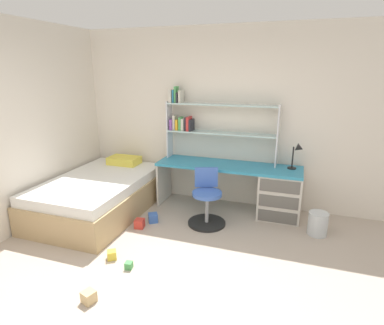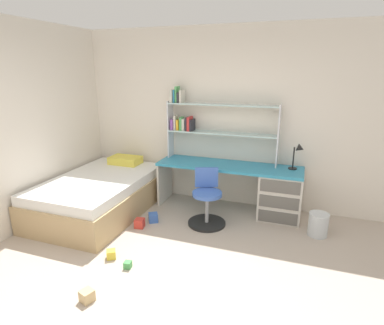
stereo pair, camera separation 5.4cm
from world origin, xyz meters
name	(u,v)px [view 1 (the left image)]	position (x,y,z in m)	size (l,w,h in m)	color
ground_plane	(154,299)	(0.00, 0.00, -0.01)	(5.44, 5.94, 0.02)	#B2A393
room_shell	(107,128)	(-1.17, 1.20, 1.34)	(5.44, 5.94, 2.67)	silver
desk	(266,189)	(0.76, 2.16, 0.40)	(2.11, 0.57, 0.71)	teal
bookshelf_hutch	(206,120)	(-0.20, 2.33, 1.32)	(1.68, 0.22, 1.10)	silver
desk_lamp	(298,152)	(1.15, 2.23, 0.96)	(0.20, 0.17, 0.38)	black
swivel_chair	(207,203)	(0.04, 1.62, 0.30)	(0.52, 0.52, 0.76)	black
bed_platform	(100,195)	(-1.57, 1.46, 0.27)	(1.27, 2.00, 0.66)	tan
waste_bin	(318,224)	(1.48, 1.78, 0.15)	(0.25, 0.25, 0.30)	silver
toy_block_natural_0	(89,297)	(-0.55, -0.23, 0.06)	(0.11, 0.11, 0.11)	tan
toy_block_yellow_1	(112,255)	(-0.73, 0.43, 0.05)	(0.10, 0.10, 0.10)	gold
toy_block_blue_2	(153,218)	(-0.68, 1.40, 0.06)	(0.12, 0.12, 0.12)	#3860B7
toy_block_red_3	(140,223)	(-0.78, 1.19, 0.06)	(0.12, 0.12, 0.12)	red
toy_block_green_4	(129,265)	(-0.46, 0.34, 0.04)	(0.08, 0.08, 0.08)	#479E51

